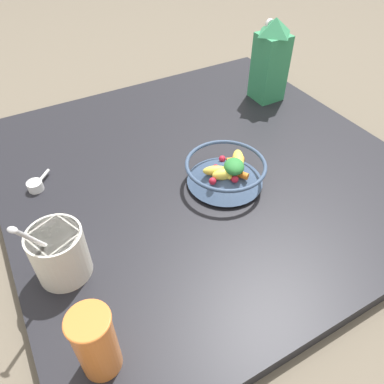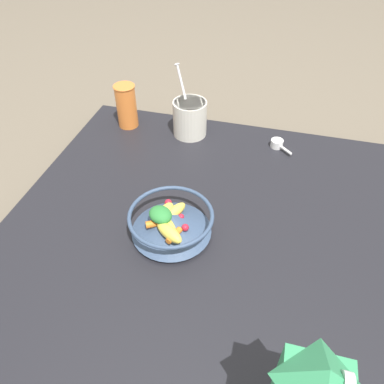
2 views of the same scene
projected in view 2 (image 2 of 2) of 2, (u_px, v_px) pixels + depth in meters
The scene contains 6 objects.
ground_plane at pixel (209, 248), 0.96m from camera, with size 6.00×6.00×0.00m, color #665B4C.
countertop at pixel (210, 243), 0.94m from camera, with size 1.07×1.07×0.04m.
fruit_bowl at pixel (171, 222), 0.91m from camera, with size 0.21×0.21×0.09m.
yogurt_tub at pixel (190, 116), 1.23m from camera, with size 0.12×0.12×0.22m.
drinking_cup at pixel (126, 105), 1.26m from camera, with size 0.07×0.07×0.15m.
measuring_scoop at pixel (277, 144), 1.20m from camera, with size 0.07×0.07×0.03m.
Camera 2 is at (-0.60, -0.11, 0.75)m, focal length 35.00 mm.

